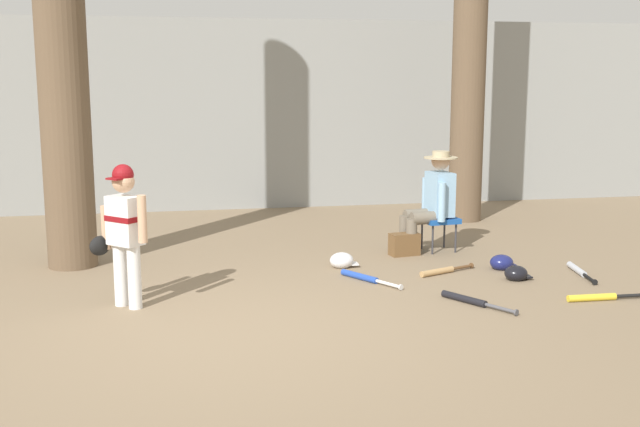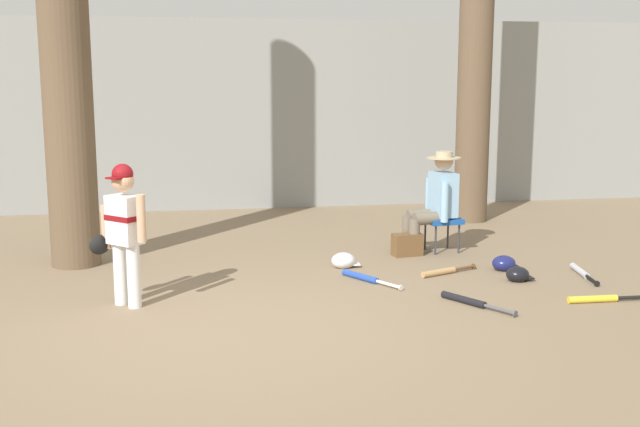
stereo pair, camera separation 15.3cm
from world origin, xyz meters
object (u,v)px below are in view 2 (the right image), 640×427
Objects in this scene: batting_helmet_black at (518,274)px; bat_yellow_trainer at (599,299)px; batting_helmet_navy at (504,263)px; handbag_beside_stool at (407,245)px; seated_spectator at (435,199)px; batting_helmet_white at (344,261)px; tree_behind_spectator at (476,35)px; bat_black_composite at (469,301)px; folding_stool at (442,221)px; bat_aluminum_silver at (581,272)px; bat_blue_youth at (365,278)px; tree_near_player at (63,19)px; bat_wood_tan at (443,272)px; young_ballplayer at (123,226)px.

bat_yellow_trainer is at bearing -63.03° from batting_helmet_black.
handbag_beside_stool is at bearing 134.57° from batting_helmet_navy.
seated_spectator is at bearing 20.43° from handbag_beside_stool.
batting_helmet_white is 1.74m from batting_helmet_navy.
batting_helmet_white is at bearing -134.06° from tree_behind_spectator.
seated_spectator is 4.00× the size of batting_helmet_navy.
folding_stool is at bearing 77.88° from bat_black_composite.
seated_spectator is (-0.10, -0.01, 0.28)m from folding_stool.
bat_aluminum_silver is at bearing 8.60° from batting_helmet_black.
tree_behind_spectator reaches higher than seated_spectator.
bat_blue_youth is at bearing -173.70° from batting_helmet_navy.
tree_near_player is 4.18m from bat_blue_youth.
batting_helmet_white reaches higher than batting_helmet_black.
bat_wood_tan is at bearing 6.87° from bat_blue_youth.
young_ballplayer reaches higher than seated_spectator.
batting_helmet_navy is at bearing -103.52° from tree_behind_spectator.
folding_stool reaches higher than bat_blue_youth.
bat_black_composite is (0.01, -2.01, -0.10)m from handbag_beside_stool.
young_ballplayer is at bearing -169.68° from bat_wood_tan.
bat_black_composite is 1.00× the size of bat_blue_youth.
batting_helmet_black reaches higher than bat_black_composite.
bat_aluminum_silver is at bearing -48.22° from seated_spectator.
young_ballplayer is 1.77× the size of bat_black_composite.
batting_helmet_white is at bearing 25.47° from young_ballplayer.
bat_yellow_trainer is 1.35m from batting_helmet_navy.
bat_blue_youth is (-0.75, -1.03, -0.10)m from handbag_beside_stool.
folding_stool is 0.60× the size of bat_black_composite.
bat_yellow_trainer is (4.97, -2.35, -2.63)m from tree_near_player.
batting_helmet_navy is at bearing 154.99° from bat_aluminum_silver.
bat_yellow_trainer is at bearing -25.32° from tree_near_player.
seated_spectator is (4.12, -0.07, -2.02)m from tree_near_player.
folding_stool is 2.44m from bat_yellow_trainer.
batting_helmet_navy is (1.69, -0.41, -0.00)m from batting_helmet_white.
handbag_beside_stool is 1.10× the size of batting_helmet_white.
bat_aluminum_silver is at bearing -37.29° from handbag_beside_stool.
tree_near_player is 5.09m from bat_black_composite.
tree_behind_spectator reaches higher than batting_helmet_black.
bat_wood_tan is (-1.41, -2.94, -2.60)m from tree_behind_spectator.
tree_behind_spectator reaches higher than bat_yellow_trainer.
bat_wood_tan is (3.21, 0.59, -0.71)m from young_ballplayer.
handbag_beside_stool reaches higher than bat_aluminum_silver.
tree_behind_spectator is 4.13m from bat_aluminum_silver.
bat_black_composite is at bearing -138.07° from batting_helmet_black.
bat_wood_tan and bat_black_composite have the same top height.
batting_helmet_black is at bearing -18.40° from tree_near_player.
tree_behind_spectator is at bearing 60.48° from folding_stool.
tree_near_player is at bearing 167.01° from batting_helmet_navy.
young_ballplayer is 3.95m from folding_stool.
seated_spectator is 3.53× the size of handbag_beside_stool.
tree_near_player is at bearing 179.07° from seated_spectator.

